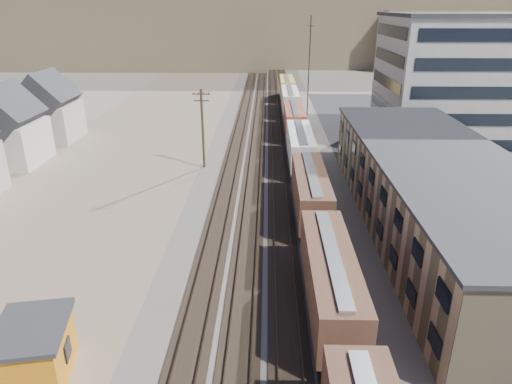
{
  "coord_description": "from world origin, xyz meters",
  "views": [
    {
      "loc": [
        -0.45,
        -13.45,
        19.36
      ],
      "look_at": [
        -1.45,
        26.44,
        3.0
      ],
      "focal_mm": 32.0,
      "sensor_mm": 36.0,
      "label": 1
    }
  ],
  "objects_px": {
    "utility_pole_north": "(203,127)",
    "maintenance_shed": "(35,352)",
    "freight_train": "(305,165)",
    "parked_car_blue": "(494,173)"
  },
  "relations": [
    {
      "from": "utility_pole_north",
      "to": "maintenance_shed",
      "type": "height_order",
      "value": "utility_pole_north"
    },
    {
      "from": "freight_train",
      "to": "maintenance_shed",
      "type": "relative_size",
      "value": 22.11
    },
    {
      "from": "utility_pole_north",
      "to": "maintenance_shed",
      "type": "distance_m",
      "value": 36.49
    },
    {
      "from": "maintenance_shed",
      "to": "parked_car_blue",
      "type": "height_order",
      "value": "maintenance_shed"
    },
    {
      "from": "parked_car_blue",
      "to": "utility_pole_north",
      "type": "bearing_deg",
      "value": 128.03
    },
    {
      "from": "freight_train",
      "to": "parked_car_blue",
      "type": "relative_size",
      "value": 20.81
    },
    {
      "from": "freight_train",
      "to": "utility_pole_north",
      "type": "distance_m",
      "value": 14.36
    },
    {
      "from": "freight_train",
      "to": "parked_car_blue",
      "type": "bearing_deg",
      "value": 8.35
    },
    {
      "from": "freight_train",
      "to": "maintenance_shed",
      "type": "distance_m",
      "value": 33.6
    },
    {
      "from": "freight_train",
      "to": "utility_pole_north",
      "type": "height_order",
      "value": "utility_pole_north"
    }
  ]
}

